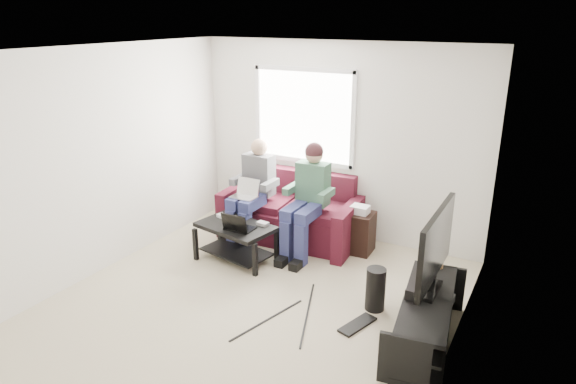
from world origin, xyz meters
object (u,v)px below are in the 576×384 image
at_px(coffee_table, 236,234).
at_px(end_table, 359,231).
at_px(sofa, 291,215).
at_px(tv_stand, 426,322).
at_px(tv, 435,247).
at_px(subwoofer, 376,289).

distance_m(coffee_table, end_table, 1.57).
bearing_deg(coffee_table, end_table, 36.94).
relative_size(sofa, tv_stand, 1.30).
xyz_separation_m(sofa, tv_stand, (2.23, -1.51, -0.11)).
height_order(coffee_table, tv, tv).
bearing_deg(coffee_table, sofa, 73.57).
bearing_deg(tv, sofa, 147.57).
relative_size(tv, end_table, 1.75).
bearing_deg(sofa, end_table, 0.43).
xyz_separation_m(tv_stand, tv, (-0.00, 0.10, 0.72)).
height_order(tv, subwoofer, tv).
bearing_deg(subwoofer, tv_stand, -27.76).
distance_m(coffee_table, tv, 2.62).
relative_size(coffee_table, tv_stand, 0.69).
xyz_separation_m(coffee_table, tv, (2.50, -0.48, 0.59)).
bearing_deg(tv_stand, sofa, 145.80).
bearing_deg(end_table, sofa, -179.57).
xyz_separation_m(sofa, end_table, (0.98, 0.01, -0.04)).
height_order(sofa, coffee_table, sofa).
relative_size(sofa, end_table, 3.06).
relative_size(subwoofer, end_table, 0.73).
bearing_deg(tv, tv_stand, -88.53).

